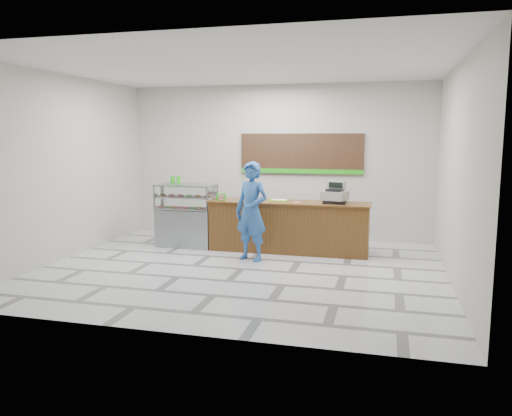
% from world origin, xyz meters
% --- Properties ---
extents(floor, '(7.00, 7.00, 0.00)m').
position_xyz_m(floor, '(0.00, 0.00, 0.00)').
color(floor, silver).
rests_on(floor, ground).
extents(back_wall, '(7.00, 0.00, 7.00)m').
position_xyz_m(back_wall, '(0.00, 3.00, 1.75)').
color(back_wall, beige).
rests_on(back_wall, floor).
extents(ceiling, '(7.00, 7.00, 0.00)m').
position_xyz_m(ceiling, '(0.00, 0.00, 3.50)').
color(ceiling, silver).
rests_on(ceiling, back_wall).
extents(sales_counter, '(3.26, 0.76, 1.03)m').
position_xyz_m(sales_counter, '(0.55, 1.55, 0.52)').
color(sales_counter, brown).
rests_on(sales_counter, floor).
extents(display_case, '(1.22, 0.72, 1.33)m').
position_xyz_m(display_case, '(-1.67, 1.55, 0.68)').
color(display_case, gray).
rests_on(display_case, floor).
extents(menu_board, '(2.80, 0.06, 0.90)m').
position_xyz_m(menu_board, '(0.55, 2.96, 1.93)').
color(menu_board, black).
rests_on(menu_board, back_wall).
extents(cash_register, '(0.54, 0.56, 0.42)m').
position_xyz_m(cash_register, '(1.47, 1.58, 1.19)').
color(cash_register, black).
rests_on(cash_register, sales_counter).
extents(card_terminal, '(0.15, 0.19, 0.04)m').
position_xyz_m(card_terminal, '(1.58, 1.46, 1.05)').
color(card_terminal, black).
rests_on(card_terminal, sales_counter).
extents(serving_tray, '(0.37, 0.27, 0.02)m').
position_xyz_m(serving_tray, '(0.32, 1.65, 1.04)').
color(serving_tray, '#6FCC17').
rests_on(serving_tray, sales_counter).
extents(napkin_box, '(0.15, 0.15, 0.11)m').
position_xyz_m(napkin_box, '(-0.88, 1.57, 1.09)').
color(napkin_box, white).
rests_on(napkin_box, sales_counter).
extents(straw_cup, '(0.08, 0.08, 0.12)m').
position_xyz_m(straw_cup, '(-0.50, 1.71, 1.09)').
color(straw_cup, silver).
rests_on(straw_cup, sales_counter).
extents(promo_box, '(0.18, 0.13, 0.15)m').
position_xyz_m(promo_box, '(-0.82, 1.35, 1.11)').
color(promo_box, green).
rests_on(promo_box, sales_counter).
extents(donut_decal, '(0.17, 0.17, 0.00)m').
position_xyz_m(donut_decal, '(0.73, 1.47, 1.03)').
color(donut_decal, '#F56883').
rests_on(donut_decal, sales_counter).
extents(green_cup_left, '(0.09, 0.09, 0.15)m').
position_xyz_m(green_cup_left, '(-2.07, 1.76, 1.40)').
color(green_cup_left, green).
rests_on(green_cup_left, display_case).
extents(green_cup_right, '(0.10, 0.10, 0.15)m').
position_xyz_m(green_cup_right, '(-1.92, 1.75, 1.40)').
color(green_cup_right, green).
rests_on(green_cup_right, display_case).
extents(customer, '(0.79, 0.65, 1.87)m').
position_xyz_m(customer, '(-0.00, 0.69, 0.94)').
color(customer, '#2959A2').
rests_on(customer, floor).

